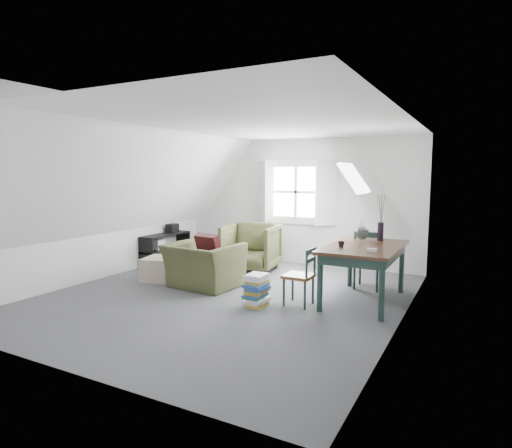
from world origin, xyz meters
The scene contains 24 objects.
floor centered at (0.00, 0.00, 0.00)m, with size 5.50×5.50×0.00m, color #4A4B50.
ceiling centered at (0.00, 0.00, 2.50)m, with size 5.50×5.50×0.00m, color white.
wall_back centered at (0.00, 2.75, 1.25)m, with size 5.00×5.00×0.00m, color silver.
wall_front centered at (0.00, -2.75, 1.25)m, with size 5.00×5.00×0.00m, color silver.
wall_left centered at (-2.50, 0.00, 1.25)m, with size 5.50×5.50×0.00m, color silver.
wall_right centered at (2.50, 0.00, 1.25)m, with size 5.50×5.50×0.00m, color silver.
slope_left centered at (-1.55, 0.00, 1.78)m, with size 5.50×5.50×0.00m, color white.
slope_right centered at (1.55, 0.00, 1.78)m, with size 5.50×5.50×0.00m, color white.
dormer_window centered at (0.00, 2.68, 1.45)m, with size 1.71×0.35×1.30m.
skylight centered at (1.55, 1.30, 1.75)m, with size 0.55×0.75×0.04m, color white.
armchair_near centered at (-0.59, 0.31, 0.00)m, with size 1.08×0.95×0.71m, color #3E4324.
armchair_far centered at (-0.47, 1.68, 0.00)m, with size 0.94×0.97×0.88m, color #3E4324.
throw_pillow centered at (-0.59, 0.46, 0.62)m, with size 0.44×0.12×0.44m, color #380F13.
ottoman centered at (-1.49, 0.36, 0.19)m, with size 0.58×0.58×0.39m, color tan.
dining_table centered at (1.88, 0.72, 0.70)m, with size 0.97×1.62×0.81m.
demijohn centered at (1.73, 1.17, 0.93)m, with size 0.20×0.20×0.29m.
vase_twigs centered at (1.98, 1.27, 0.96)m, with size 0.09×0.10×0.70m.
cup centered at (1.63, 0.42, 0.81)m, with size 0.09×0.09×0.08m, color black.
paper_box centered at (2.08, 0.27, 0.83)m, with size 0.13×0.08×0.04m, color white.
dining_chair_far centered at (1.77, 1.43, 0.49)m, with size 0.44×0.44×0.93m.
dining_chair_near centered at (1.16, 0.14, 0.42)m, with size 0.38×0.38×0.81m.
media_shelf centered at (-2.34, 1.41, 0.27)m, with size 0.39×1.18×0.61m.
electronics_box centered at (-2.34, 1.70, 0.69)m, with size 0.17×0.24×0.19m, color black.
magazine_stack centered at (0.63, -0.18, 0.22)m, with size 0.33×0.39×0.44m.
Camera 1 is at (3.31, -5.25, 1.81)m, focal length 30.00 mm.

